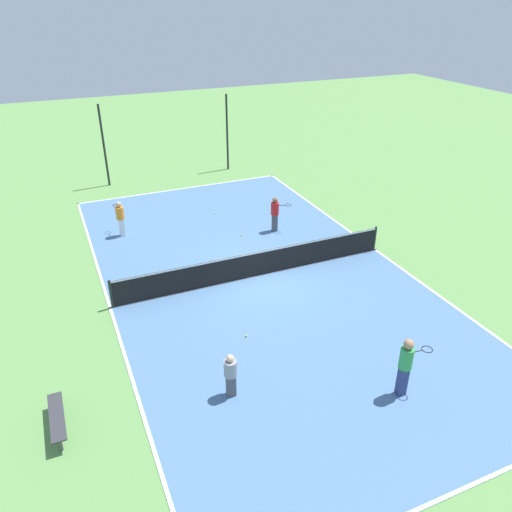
{
  "coord_description": "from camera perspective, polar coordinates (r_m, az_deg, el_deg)",
  "views": [
    {
      "loc": [
        -6.64,
        -15.35,
        9.89
      ],
      "look_at": [
        0.0,
        0.0,
        0.9
      ],
      "focal_mm": 35.0,
      "sensor_mm": 36.0,
      "label": 1
    }
  ],
  "objects": [
    {
      "name": "tennis_net",
      "position": [
        19.14,
        0.0,
        -0.85
      ],
      "size": [
        11.04,
        0.1,
        1.09
      ],
      "color": "black",
      "rests_on": "court_surface"
    },
    {
      "name": "player_center_orange",
      "position": [
        23.03,
        -15.26,
        4.4
      ],
      "size": [
        0.39,
        0.95,
        1.63
      ],
      "rotation": [
        0.0,
        0.0,
        1.63
      ],
      "color": "white",
      "rests_on": "court_surface"
    },
    {
      "name": "bench",
      "position": [
        14.06,
        -21.8,
        -16.78
      ],
      "size": [
        0.36,
        1.74,
        0.45
      ],
      "rotation": [
        0.0,
        0.0,
        1.57
      ],
      "color": "#333338",
      "rests_on": "ground_plane"
    },
    {
      "name": "court_surface",
      "position": [
        19.42,
        0.0,
        -2.31
      ],
      "size": [
        11.24,
        20.99,
        0.02
      ],
      "color": "#4C729E",
      "rests_on": "ground_plane"
    },
    {
      "name": "fence_post_back_right",
      "position": [
        30.83,
        -3.32,
        13.88
      ],
      "size": [
        0.12,
        0.12,
        4.51
      ],
      "color": "black",
      "rests_on": "ground_plane"
    },
    {
      "name": "player_baseline_gray",
      "position": [
        13.76,
        -2.92,
        -13.21
      ],
      "size": [
        0.4,
        0.4,
        1.37
      ],
      "rotation": [
        0.0,
        0.0,
        6.15
      ],
      "color": "#4C4C51",
      "rests_on": "court_surface"
    },
    {
      "name": "player_coach_red",
      "position": [
        22.7,
        2.19,
        5.05
      ],
      "size": [
        0.99,
        0.57,
        1.62
      ],
      "rotation": [
        0.0,
        0.0,
        6.01
      ],
      "color": "#4C4C51",
      "rests_on": "court_surface"
    },
    {
      "name": "fence_post_back_left",
      "position": [
        29.24,
        -16.99,
        11.93
      ],
      "size": [
        0.12,
        0.12,
        4.51
      ],
      "color": "black",
      "rests_on": "ground_plane"
    },
    {
      "name": "tennis_ball_left_sideline",
      "position": [
        16.2,
        -1.12,
        -9.1
      ],
      "size": [
        0.07,
        0.07,
        0.07
      ],
      "primitive_type": "sphere",
      "color": "#CCE033",
      "rests_on": "court_surface"
    },
    {
      "name": "tennis_ball_far_baseline",
      "position": [
        22.54,
        -1.65,
        2.39
      ],
      "size": [
        0.07,
        0.07,
        0.07
      ],
      "primitive_type": "sphere",
      "color": "#CCE033",
      "rests_on": "court_surface"
    },
    {
      "name": "ground_plane",
      "position": [
        19.42,
        0.0,
        -2.34
      ],
      "size": [
        80.0,
        80.0,
        0.0
      ],
      "primitive_type": "plane",
      "color": "#60934C"
    },
    {
      "name": "player_far_green",
      "position": [
        14.15,
        16.74,
        -11.64
      ],
      "size": [
        0.97,
        0.45,
        1.84
      ],
      "rotation": [
        0.0,
        0.0,
        6.16
      ],
      "color": "navy",
      "rests_on": "court_surface"
    },
    {
      "name": "tennis_ball_midcourt",
      "position": [
        24.91,
        -4.73,
        4.91
      ],
      "size": [
        0.07,
        0.07,
        0.07
      ],
      "primitive_type": "sphere",
      "color": "#CCE033",
      "rests_on": "court_surface"
    }
  ]
}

